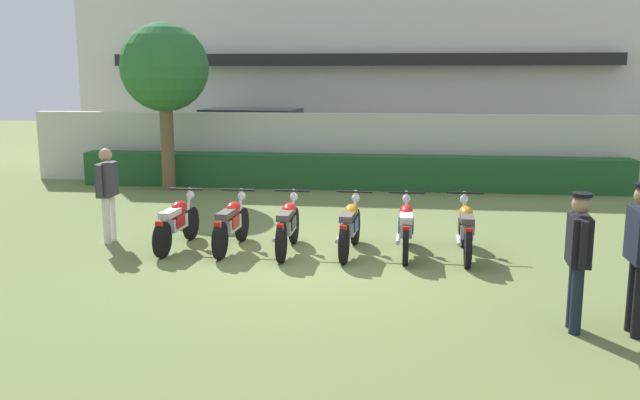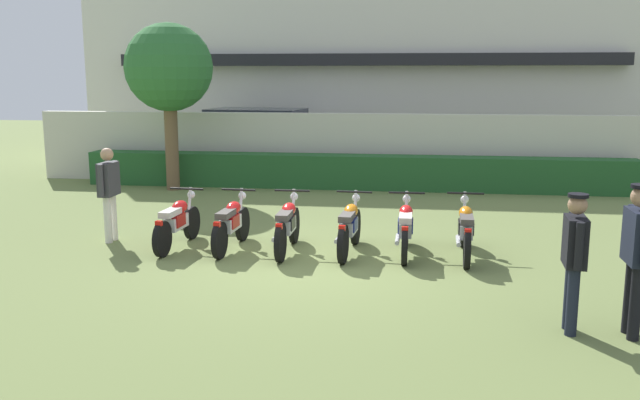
% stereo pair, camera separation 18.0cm
% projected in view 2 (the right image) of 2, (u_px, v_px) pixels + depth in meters
% --- Properties ---
extents(ground, '(60.00, 60.00, 0.00)m').
position_uv_depth(ground, '(312.00, 261.00, 10.68)').
color(ground, olive).
extents(building, '(18.33, 6.50, 6.34)m').
position_uv_depth(building, '(372.00, 66.00, 23.83)').
color(building, silver).
rests_on(building, ground).
extents(compound_wall, '(17.42, 0.30, 1.88)m').
position_uv_depth(compound_wall, '(355.00, 149.00, 17.97)').
color(compound_wall, beige).
rests_on(compound_wall, ground).
extents(hedge_row, '(13.93, 0.70, 0.86)m').
position_uv_depth(hedge_row, '(353.00, 172.00, 17.38)').
color(hedge_row, '#235628').
rests_on(hedge_row, ground).
extents(parked_car, '(4.69, 2.51, 1.89)m').
position_uv_depth(parked_car, '(262.00, 141.00, 20.05)').
color(parked_car, silver).
rests_on(parked_car, ground).
extents(tree_near_inspector, '(2.17, 2.17, 4.14)m').
position_uv_depth(tree_near_inspector, '(169.00, 69.00, 16.75)').
color(tree_near_inspector, brown).
rests_on(tree_near_inspector, ground).
extents(motorcycle_in_row_0, '(0.60, 1.84, 0.95)m').
position_uv_depth(motorcycle_in_row_0, '(177.00, 222.00, 11.46)').
color(motorcycle_in_row_0, black).
rests_on(motorcycle_in_row_0, ground).
extents(motorcycle_in_row_1, '(0.60, 1.82, 0.96)m').
position_uv_depth(motorcycle_in_row_1, '(231.00, 223.00, 11.34)').
color(motorcycle_in_row_1, black).
rests_on(motorcycle_in_row_1, ground).
extents(motorcycle_in_row_2, '(0.60, 1.87, 0.97)m').
position_uv_depth(motorcycle_in_row_2, '(287.00, 225.00, 11.16)').
color(motorcycle_in_row_2, black).
rests_on(motorcycle_in_row_2, ground).
extents(motorcycle_in_row_3, '(0.60, 1.87, 0.96)m').
position_uv_depth(motorcycle_in_row_3, '(349.00, 226.00, 11.08)').
color(motorcycle_in_row_3, black).
rests_on(motorcycle_in_row_3, ground).
extents(motorcycle_in_row_4, '(0.60, 1.84, 0.96)m').
position_uv_depth(motorcycle_in_row_4, '(405.00, 228.00, 11.00)').
color(motorcycle_in_row_4, black).
rests_on(motorcycle_in_row_4, ground).
extents(motorcycle_in_row_5, '(0.60, 1.96, 0.97)m').
position_uv_depth(motorcycle_in_row_5, '(465.00, 229.00, 10.86)').
color(motorcycle_in_row_5, black).
rests_on(motorcycle_in_row_5, ground).
extents(inspector_person, '(0.22, 0.67, 1.65)m').
position_uv_depth(inspector_person, '(109.00, 187.00, 11.78)').
color(inspector_person, silver).
rests_on(inspector_person, ground).
extents(officer_0, '(0.25, 0.65, 1.60)m').
position_uv_depth(officer_0, '(574.00, 252.00, 7.59)').
color(officer_0, black).
rests_on(officer_0, ground).
extents(officer_1, '(0.24, 0.68, 1.73)m').
position_uv_depth(officer_1, '(637.00, 247.00, 7.45)').
color(officer_1, black).
rests_on(officer_1, ground).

